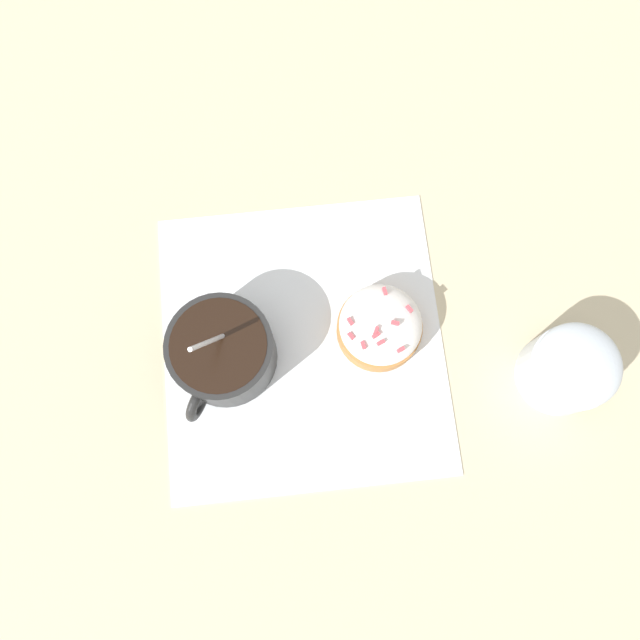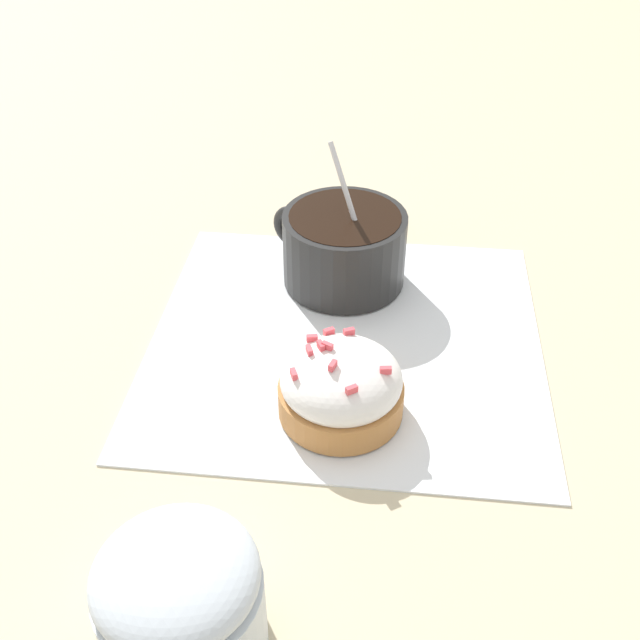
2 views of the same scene
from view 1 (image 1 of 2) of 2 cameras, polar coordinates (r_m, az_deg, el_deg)
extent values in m
plane|color=#C6B793|center=(0.59, -1.56, -2.04)|extent=(3.00, 3.00, 0.00)
cube|color=white|center=(0.59, -1.56, -2.01)|extent=(0.29, 0.30, 0.00)
cylinder|color=black|center=(0.57, -8.90, -2.62)|extent=(0.09, 0.09, 0.06)
cylinder|color=black|center=(0.54, -9.28, -2.12)|extent=(0.08, 0.08, 0.01)
torus|color=black|center=(0.56, -11.09, -7.40)|extent=(0.03, 0.04, 0.04)
ellipsoid|color=silver|center=(0.58, -10.39, -5.11)|extent=(0.03, 0.03, 0.01)
cylinder|color=silver|center=(0.54, -9.07, -1.53)|extent=(0.04, 0.04, 0.10)
cylinder|color=#B2753D|center=(0.59, 5.41, -0.81)|extent=(0.08, 0.08, 0.02)
ellipsoid|color=white|center=(0.57, 5.56, -0.42)|extent=(0.08, 0.08, 0.04)
cube|color=#EA4C56|center=(0.55, 2.89, -0.60)|extent=(0.01, 0.01, 0.00)
cube|color=#EA4C56|center=(0.56, 8.25, 0.66)|extent=(0.01, 0.01, 0.00)
cube|color=#EA4C56|center=(0.55, 2.85, -1.48)|extent=(0.01, 0.01, 0.00)
cube|color=#EA4C56|center=(0.55, 3.97, -2.32)|extent=(0.00, 0.01, 0.00)
cube|color=#EA4C56|center=(0.55, 5.57, -2.07)|extent=(0.01, 0.00, 0.00)
cube|color=#EA4C56|center=(0.55, 5.15, -0.96)|extent=(0.01, 0.01, 0.00)
cube|color=#EA4C56|center=(0.55, 6.88, -0.27)|extent=(0.01, 0.01, 0.00)
cube|color=#EA4C56|center=(0.55, 7.40, -2.71)|extent=(0.01, 0.00, 0.00)
cube|color=#EA4C56|center=(0.55, 5.13, -1.41)|extent=(0.01, 0.01, 0.00)
cube|color=#EA4C56|center=(0.56, 5.93, 2.64)|extent=(0.00, 0.01, 0.00)
cylinder|color=silver|center=(0.61, 21.45, -4.36)|extent=(0.08, 0.08, 0.05)
ellipsoid|color=silver|center=(0.58, 22.58, -3.81)|extent=(0.08, 0.08, 0.03)
camera|label=2|loc=(0.49, 54.63, 15.22)|focal=42.00mm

